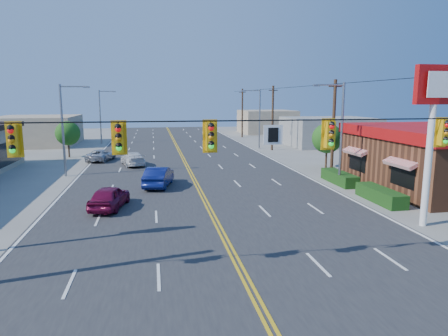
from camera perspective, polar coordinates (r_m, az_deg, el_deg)
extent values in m
plane|color=gray|center=(16.44, 2.47, -14.60)|extent=(160.00, 160.00, 0.00)
cube|color=#2D2D30|center=(35.40, -4.59, -1.13)|extent=(20.00, 120.00, 0.06)
cylinder|color=black|center=(14.97, 2.64, 6.78)|extent=(24.00, 0.05, 0.05)
cube|color=white|center=(15.32, 7.02, 4.72)|extent=(0.75, 0.04, 0.75)
cube|color=#D89E0C|center=(15.38, -27.93, 3.56)|extent=(0.55, 0.34, 1.25)
cube|color=#D89E0C|center=(14.70, -14.80, 4.15)|extent=(0.55, 0.34, 1.25)
cube|color=#D89E0C|center=(14.80, -1.93, 4.51)|extent=(0.55, 0.34, 1.25)
cube|color=#D89E0C|center=(16.15, 14.87, 4.64)|extent=(0.55, 0.34, 1.25)
cube|color=#D89E0C|center=(18.81, 28.86, 4.45)|extent=(0.55, 0.34, 1.25)
cube|color=#194214|center=(31.09, 18.58, -2.40)|extent=(1.20, 9.00, 0.90)
cylinder|color=white|center=(23.68, 27.16, 0.78)|extent=(0.36, 0.36, 7.00)
cube|color=#A50C0C|center=(23.45, 27.95, 10.47)|extent=(2.20, 0.36, 2.00)
cylinder|color=gray|center=(32.08, 16.44, 4.51)|extent=(0.20, 0.20, 8.00)
cylinder|color=gray|center=(31.50, 14.96, 11.41)|extent=(2.20, 0.12, 0.12)
cube|color=gray|center=(31.05, 13.07, 11.42)|extent=(0.50, 0.25, 0.15)
cylinder|color=gray|center=(54.56, 5.11, 6.97)|extent=(0.20, 0.20, 8.00)
cylinder|color=gray|center=(54.22, 4.03, 10.98)|extent=(2.20, 0.12, 0.12)
cube|color=gray|center=(53.96, 2.88, 10.95)|extent=(0.50, 0.25, 0.15)
cylinder|color=gray|center=(37.49, -22.04, 4.92)|extent=(0.20, 0.20, 8.00)
cylinder|color=gray|center=(37.18, -20.74, 10.84)|extent=(2.20, 0.12, 0.12)
cube|color=gray|center=(37.00, -19.03, 10.87)|extent=(0.50, 0.25, 0.15)
cylinder|color=gray|center=(63.11, -17.26, 6.97)|extent=(0.20, 0.20, 8.00)
cylinder|color=gray|center=(62.93, -16.43, 10.47)|extent=(2.20, 0.12, 0.12)
cube|color=gray|center=(62.83, -15.42, 10.47)|extent=(0.50, 0.25, 0.15)
cylinder|color=#47301E|center=(36.17, 15.34, 5.46)|extent=(0.28, 0.28, 8.40)
cylinder|color=#47301E|center=(52.97, 6.95, 7.06)|extent=(0.28, 0.28, 8.40)
cylinder|color=#47301E|center=(70.36, 2.63, 7.83)|extent=(0.28, 0.28, 8.40)
cylinder|color=#47301E|center=(40.67, 14.39, 1.49)|extent=(0.20, 0.20, 2.10)
sphere|color=#235B19|center=(40.44, 14.51, 4.14)|extent=(2.94, 2.94, 2.94)
cylinder|color=#47301E|center=(49.88, -21.29, 2.59)|extent=(0.20, 0.20, 2.00)
sphere|color=#235B19|center=(49.70, -21.42, 4.64)|extent=(2.80, 2.80, 2.80)
cube|color=gray|center=(60.35, 14.75, 5.06)|extent=(12.00, 10.00, 4.00)
cube|color=tan|center=(64.94, -25.10, 4.87)|extent=(11.00, 12.00, 4.20)
cube|color=tan|center=(79.89, 6.13, 6.60)|extent=(10.00, 10.00, 4.40)
imported|color=maroon|center=(25.81, -16.04, -4.12)|extent=(2.53, 4.48, 1.44)
imported|color=navy|center=(31.34, -9.30, -1.31)|extent=(2.60, 4.91, 1.54)
imported|color=silver|center=(41.61, -12.90, 1.22)|extent=(2.89, 4.97, 1.35)
imported|color=#B9B9BF|center=(45.56, -17.13, 1.71)|extent=(3.19, 4.91, 1.26)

